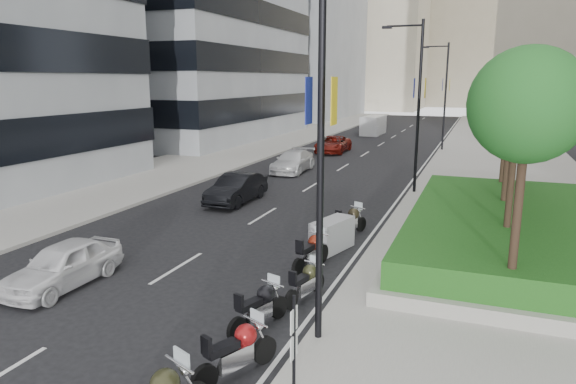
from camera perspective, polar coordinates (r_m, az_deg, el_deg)
The scene contains 29 objects.
ground at distance 13.60m, azimuth -16.17°, elevation -14.51°, with size 160.00×160.00×0.00m, color black.
sidewalk_right at distance 40.02m, azimuth 22.75°, elevation 2.88°, with size 10.00×100.00×0.15m, color #9E9B93.
sidewalk_left at distance 44.52m, azimuth -5.38°, elevation 4.67°, with size 8.00×100.00×0.15m, color #9E9B93.
lane_edge at distance 40.19m, azimuth 15.18°, elevation 3.35°, with size 0.12×100.00×0.01m, color silver.
lane_centre at distance 41.02m, azimuth 7.93°, elevation 3.84°, with size 0.12×100.00×0.01m, color silver.
building_grey_far at distance 86.05m, azimuth -0.76°, elevation 18.41°, with size 22.00×26.00×30.00m, color gray.
building_cream_left at distance 113.02m, azimuth 8.15°, elevation 17.88°, with size 26.00×24.00×34.00m, color #B7AD93.
building_cream_centre at distance 130.31m, azimuth 19.29°, elevation 17.48°, with size 30.00×24.00×38.00m, color #B7AD93.
planter at distance 20.50m, azimuth 26.92°, elevation -5.10°, with size 10.00×14.00×0.40m, color #A09E95.
hedge at distance 20.34m, azimuth 27.09°, elevation -3.49°, with size 9.40×13.40×0.80m, color #164313.
tree_0 at distance 13.59m, azimuth 25.12°, elevation 8.64°, with size 2.80×2.80×6.30m.
tree_1 at distance 17.58m, azimuth 24.27°, elevation 9.32°, with size 2.80×2.80×6.30m.
tree_2 at distance 21.57m, azimuth 23.74°, elevation 9.74°, with size 2.80×2.80×6.30m.
tree_3 at distance 25.57m, azimuth 23.38°, elevation 10.04°, with size 2.80×2.80×6.30m.
lamp_post_0 at distance 11.13m, azimuth 2.91°, elevation 7.34°, with size 2.34×0.45×9.00m.
lamp_post_1 at distance 27.77m, azimuth 14.04°, elevation 10.04°, with size 2.34×0.45×9.00m.
lamp_post_2 at distance 45.68m, azimuth 16.92°, elevation 10.68°, with size 2.34×0.45×9.00m.
parking_sign at distance 9.26m, azimuth 0.66°, elevation -17.33°, with size 0.06×0.32×2.50m.
motorcycle_1 at distance 11.09m, azimuth -5.66°, elevation -17.16°, with size 1.08×2.05×1.10m.
motorcycle_2 at distance 12.95m, azimuth -3.15°, elevation -12.64°, with size 0.89×2.06×1.06m.
motorcycle_3 at distance 14.50m, azimuth 2.01°, elevation -9.98°, with size 0.70×1.94×0.98m.
motorcycle_4 at distance 16.73m, azimuth 2.63°, elevation -6.65°, with size 0.75×2.18×1.09m.
motorcycle_5 at distance 18.53m, azimuth 4.93°, elevation -4.80°, with size 1.27×2.04×1.15m.
motorcycle_6 at distance 20.42m, azimuth 6.89°, elevation -3.23°, with size 1.02×2.00×1.06m.
car_a at distance 16.75m, azimuth -23.70°, elevation -7.39°, with size 1.58×3.93×1.34m, color white.
car_b at distance 25.68m, azimuth -5.74°, elevation 0.39°, with size 1.52×4.36×1.44m, color black.
car_c at distance 34.18m, azimuth 0.56°, elevation 3.43°, with size 1.96×4.83×1.40m, color silver.
car_d at distance 43.47m, azimuth 5.01°, elevation 5.31°, with size 2.29×4.97×1.38m, color maroon.
delivery_van at distance 58.18m, azimuth 9.42°, elevation 7.25°, with size 2.07×4.94×2.04m.
Camera 1 is at (7.57, -9.54, 6.05)m, focal length 32.00 mm.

